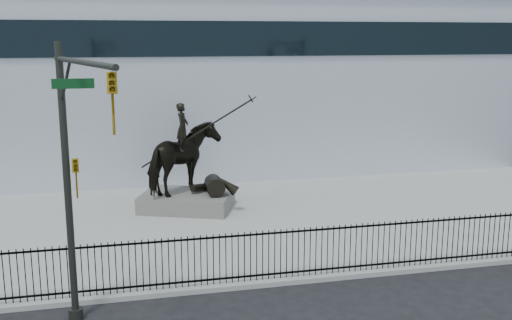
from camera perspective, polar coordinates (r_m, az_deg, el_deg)
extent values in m
plane|color=black|center=(17.26, 7.68, -12.73)|extent=(120.00, 120.00, 0.00)
cube|color=#9C9C9A|center=(23.47, 1.60, -5.74)|extent=(30.00, 12.00, 0.15)
cube|color=white|center=(35.21, -3.80, 7.43)|extent=(44.00, 14.00, 9.00)
cube|color=black|center=(18.22, 6.29, -10.32)|extent=(22.00, 0.05, 0.05)
cube|color=black|center=(17.79, 6.38, -6.58)|extent=(22.00, 0.05, 0.05)
cube|color=black|center=(18.01, 6.34, -8.55)|extent=(22.00, 0.03, 1.50)
cube|color=#625E5A|center=(24.75, -6.59, -3.90)|extent=(4.23, 3.60, 0.67)
imported|color=black|center=(24.34, -6.69, 0.09)|extent=(3.29, 3.52, 2.85)
imported|color=black|center=(24.14, -7.02, 3.13)|extent=(0.69, 0.82, 1.93)
cylinder|color=black|center=(24.06, -5.85, 2.42)|extent=(4.28, 1.75, 2.90)
cylinder|color=black|center=(16.44, -16.79, -13.87)|extent=(0.36, 0.36, 0.30)
cylinder|color=black|center=(15.33, -17.52, -2.47)|extent=(0.18, 0.18, 7.00)
cylinder|color=black|center=(12.75, -16.33, 8.95)|extent=(1.47, 4.84, 0.12)
imported|color=#C09015|center=(10.66, -13.47, 5.24)|extent=(0.18, 0.22, 1.10)
imported|color=#C09015|center=(15.27, -16.74, -1.71)|extent=(0.16, 0.20, 1.00)
cube|color=#0C3F19|center=(13.71, -17.03, 6.97)|extent=(0.90, 0.03, 0.22)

